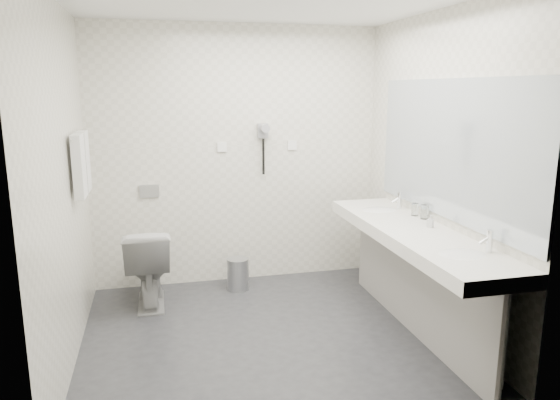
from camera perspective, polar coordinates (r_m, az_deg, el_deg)
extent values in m
plane|color=#2B2B30|center=(4.24, -1.54, -14.53)|extent=(2.80, 2.80, 0.00)
plane|color=white|center=(3.84, -1.77, 21.06)|extent=(2.80, 2.80, 0.00)
plane|color=silver|center=(5.11, -4.68, 4.73)|extent=(2.80, 0.00, 2.80)
plane|color=silver|center=(2.62, 4.27, -2.34)|extent=(2.80, 0.00, 2.80)
plane|color=silver|center=(3.82, -22.67, 1.33)|extent=(0.00, 2.60, 2.60)
plane|color=silver|center=(4.36, 16.71, 2.98)|extent=(0.00, 2.60, 2.60)
cube|color=white|center=(4.15, 14.42, -3.70)|extent=(0.55, 2.20, 0.10)
cube|color=#9B9793|center=(4.29, 14.42, -9.15)|extent=(0.03, 2.15, 0.75)
cylinder|color=silver|center=(3.51, 23.05, -14.74)|extent=(0.06, 0.06, 0.75)
cylinder|color=silver|center=(5.19, 9.35, -5.19)|extent=(0.06, 0.06, 0.75)
cube|color=#B2BCC6|center=(4.15, 18.07, 5.26)|extent=(0.02, 2.20, 1.05)
ellipsoid|color=white|center=(3.60, 19.27, -5.83)|extent=(0.40, 0.31, 0.05)
ellipsoid|color=white|center=(4.70, 10.76, -1.23)|extent=(0.40, 0.31, 0.05)
cylinder|color=silver|center=(3.68, 21.93, -4.18)|extent=(0.04, 0.04, 0.15)
cylinder|color=silver|center=(4.76, 12.94, -0.04)|extent=(0.04, 0.04, 0.15)
imported|color=white|center=(4.19, 16.10, -2.23)|extent=(0.06, 0.06, 0.10)
cylinder|color=silver|center=(4.44, 15.54, -1.25)|extent=(0.08, 0.08, 0.12)
cylinder|color=silver|center=(4.54, 14.53, -1.00)|extent=(0.07, 0.07, 0.11)
imported|color=white|center=(4.83, -14.19, -6.96)|extent=(0.40, 0.71, 0.71)
cube|color=#B2B5BA|center=(5.09, -14.09, 0.95)|extent=(0.18, 0.02, 0.12)
cylinder|color=#B2B5BA|center=(5.08, -4.62, -8.14)|extent=(0.27, 0.27, 0.29)
cylinder|color=#B2B5BA|center=(5.03, -4.65, -6.49)|extent=(0.21, 0.21, 0.02)
cylinder|color=silver|center=(4.31, -21.23, 6.61)|extent=(0.02, 0.62, 0.02)
cube|color=silver|center=(4.20, -21.11, 3.46)|extent=(0.07, 0.24, 0.48)
cube|color=silver|center=(4.47, -20.67, 3.98)|extent=(0.07, 0.24, 0.48)
cube|color=gray|center=(5.10, -1.88, 7.57)|extent=(0.10, 0.04, 0.14)
cylinder|color=gray|center=(5.03, -1.72, 7.86)|extent=(0.08, 0.14, 0.08)
cylinder|color=black|center=(5.11, -1.82, 4.77)|extent=(0.02, 0.02, 0.35)
cube|color=white|center=(5.07, -6.36, 5.77)|extent=(0.09, 0.02, 0.09)
cube|color=white|center=(5.20, 1.35, 6.01)|extent=(0.09, 0.02, 0.09)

